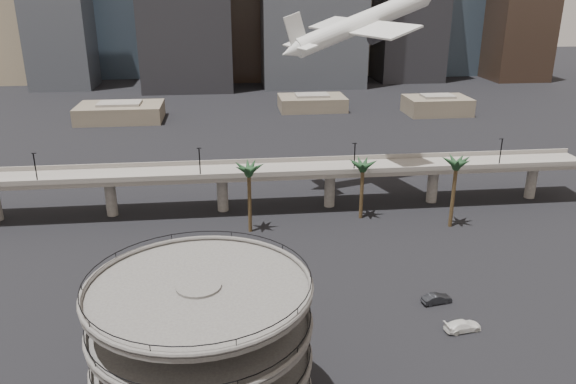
{
  "coord_description": "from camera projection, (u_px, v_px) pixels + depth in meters",
  "views": [
    {
      "loc": [
        -9.79,
        -52.03,
        43.38
      ],
      "look_at": [
        -0.72,
        28.0,
        13.51
      ],
      "focal_mm": 35.0,
      "sensor_mm": 36.0,
      "label": 1
    }
  ],
  "objects": [
    {
      "name": "car_c",
      "position": [
        463.0,
        326.0,
        74.6
      ],
      "size": [
        5.28,
        2.77,
        1.46
      ],
      "primitive_type": "imported",
      "rotation": [
        0.0,
        0.0,
        1.72
      ],
      "color": "white",
      "rests_on": "ground"
    },
    {
      "name": "car_a",
      "position": [
        277.0,
        318.0,
        76.33
      ],
      "size": [
        5.06,
        3.45,
        1.6
      ],
      "primitive_type": "imported",
      "rotation": [
        0.0,
        0.0,
        1.2
      ],
      "color": "#BA4F1A",
      "rests_on": "ground"
    },
    {
      "name": "car_b",
      "position": [
        437.0,
        299.0,
        81.04
      ],
      "size": [
        4.6,
        2.3,
        1.45
      ],
      "primitive_type": "imported",
      "rotation": [
        0.0,
        0.0,
        1.75
      ],
      "color": "black",
      "rests_on": "ground"
    },
    {
      "name": "parking_ramp",
      "position": [
        202.0,
        342.0,
        56.07
      ],
      "size": [
        22.2,
        22.2,
        17.35
      ],
      "color": "#4A4745",
      "rests_on": "ground"
    },
    {
      "name": "airborne_jet",
      "position": [
        363.0,
        23.0,
        116.34
      ],
      "size": [
        37.31,
        34.14,
        15.32
      ],
      "rotation": [
        0.0,
        -0.31,
        0.31
      ],
      "color": "silver",
      "rests_on": "ground"
    },
    {
      "name": "low_buildings",
      "position": [
        273.0,
        107.0,
        196.89
      ],
      "size": [
        135.0,
        27.5,
        6.8
      ],
      "color": "brown",
      "rests_on": "ground"
    },
    {
      "name": "palm_trees",
      "position": [
        357.0,
        168.0,
        103.69
      ],
      "size": [
        42.4,
        10.4,
        14.0
      ],
      "color": "#4D3A21",
      "rests_on": "ground"
    },
    {
      "name": "overpass",
      "position": [
        276.0,
        174.0,
        113.27
      ],
      "size": [
        130.0,
        9.3,
        14.7
      ],
      "color": "slate",
      "rests_on": "ground"
    }
  ]
}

